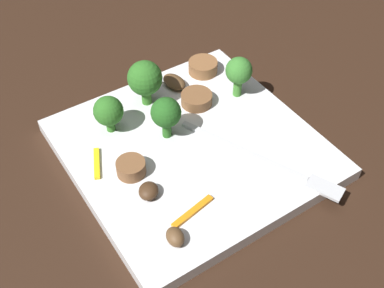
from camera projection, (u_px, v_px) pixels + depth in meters
ground_plane at (192, 154)px, 0.52m from camera, size 1.40×1.40×0.00m
plate at (192, 149)px, 0.51m from camera, size 0.24×0.24×0.01m
fork at (270, 163)px, 0.49m from camera, size 0.17×0.08×0.00m
broccoli_floret_0 at (166, 113)px, 0.50m from camera, size 0.03×0.03×0.05m
broccoli_floret_1 at (239, 72)px, 0.54m from camera, size 0.03×0.03×0.05m
broccoli_floret_2 at (108, 112)px, 0.50m from camera, size 0.03×0.03×0.04m
broccoli_floret_3 at (145, 79)px, 0.53m from camera, size 0.04×0.04×0.05m
sausage_slice_0 at (203, 67)px, 0.59m from camera, size 0.05×0.05×0.01m
sausage_slice_1 at (197, 99)px, 0.55m from camera, size 0.05×0.05×0.01m
sausage_slice_2 at (131, 168)px, 0.48m from camera, size 0.04×0.04×0.01m
mushroom_0 at (149, 191)px, 0.46m from camera, size 0.03×0.03×0.01m
mushroom_1 at (175, 237)px, 0.42m from camera, size 0.02×0.02×0.01m
mushroom_2 at (174, 82)px, 0.57m from camera, size 0.03×0.03×0.01m
pepper_strip_1 at (193, 212)px, 0.45m from camera, size 0.02×0.05×0.00m
pepper_strip_3 at (97, 163)px, 0.49m from camera, size 0.04×0.02×0.00m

